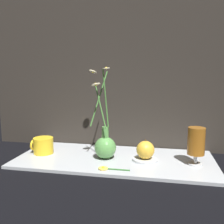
% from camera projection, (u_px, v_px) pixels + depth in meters
% --- Properties ---
extents(ground_plane, '(6.00, 6.00, 0.00)m').
position_uv_depth(ground_plane, '(115.00, 161.00, 1.05)').
color(ground_plane, black).
extents(shelf, '(0.82, 0.36, 0.01)m').
position_uv_depth(shelf, '(115.00, 159.00, 1.05)').
color(shelf, '#B2B7BC').
rests_on(shelf, ground_plane).
extents(backdrop_wall, '(1.32, 0.02, 1.10)m').
position_uv_depth(backdrop_wall, '(122.00, 33.00, 1.16)').
color(backdrop_wall, '#2D2823').
rests_on(backdrop_wall, ground_plane).
extents(vase_with_flowers, '(0.13, 0.15, 0.38)m').
position_uv_depth(vase_with_flowers, '(105.00, 145.00, 1.03)').
color(vase_with_flowers, '#59994C').
rests_on(vase_with_flowers, shelf).
extents(yellow_mug, '(0.10, 0.09, 0.07)m').
position_uv_depth(yellow_mug, '(43.00, 146.00, 1.10)').
color(yellow_mug, yellow).
rests_on(yellow_mug, shelf).
extents(tea_glass, '(0.07, 0.07, 0.15)m').
position_uv_depth(tea_glass, '(196.00, 142.00, 0.95)').
color(tea_glass, silver).
rests_on(tea_glass, shelf).
extents(saucer_plate, '(0.10, 0.10, 0.01)m').
position_uv_depth(saucer_plate, '(145.00, 160.00, 1.01)').
color(saucer_plate, silver).
rests_on(saucer_plate, shelf).
extents(orange_fruit, '(0.07, 0.07, 0.08)m').
position_uv_depth(orange_fruit, '(145.00, 150.00, 1.00)').
color(orange_fruit, gold).
rests_on(orange_fruit, saucer_plate).
extents(loose_daisy, '(0.12, 0.04, 0.01)m').
position_uv_depth(loose_daisy, '(107.00, 168.00, 0.92)').
color(loose_daisy, '#336B2D').
rests_on(loose_daisy, shelf).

